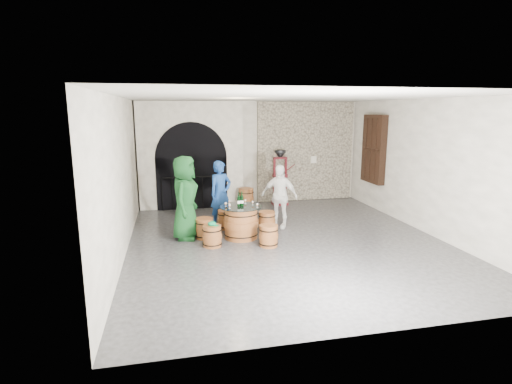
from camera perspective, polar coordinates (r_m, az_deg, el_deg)
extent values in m
plane|color=#2A2A2D|center=(9.25, 4.26, -6.90)|extent=(8.00, 8.00, 0.00)
plane|color=silver|center=(12.72, -0.73, 5.62)|extent=(8.00, 0.00, 8.00)
plane|color=silver|center=(5.24, 16.98, -3.65)|extent=(8.00, 0.00, 8.00)
plane|color=silver|center=(8.56, -18.66, 2.06)|extent=(0.00, 8.00, 8.00)
plane|color=silver|center=(10.42, 23.24, 3.34)|extent=(0.00, 8.00, 8.00)
plane|color=beige|center=(8.77, 4.59, 13.34)|extent=(8.00, 8.00, 0.00)
cube|color=#B2A78E|center=(13.14, 7.07, 5.73)|extent=(3.20, 0.12, 3.18)
cube|color=silver|center=(12.24, -9.28, 5.23)|extent=(3.10, 0.50, 3.18)
cube|color=black|center=(12.10, -9.09, 1.21)|extent=(2.10, 0.03, 1.55)
cylinder|color=black|center=(11.98, -9.21, 4.86)|extent=(2.10, 0.03, 2.10)
cylinder|color=black|center=(12.00, -9.10, 2.12)|extent=(1.79, 0.04, 0.04)
cylinder|color=black|center=(12.07, -13.26, -0.35)|extent=(0.02, 0.02, 0.98)
cylinder|color=black|center=(12.07, -11.85, -0.29)|extent=(0.02, 0.02, 0.98)
cylinder|color=black|center=(12.07, -10.44, -0.23)|extent=(0.02, 0.02, 0.98)
cylinder|color=black|center=(12.09, -9.03, -0.17)|extent=(0.02, 0.02, 0.98)
cylinder|color=black|center=(12.10, -7.62, -0.11)|extent=(0.02, 0.02, 0.98)
cylinder|color=black|center=(12.13, -6.22, -0.05)|extent=(0.02, 0.02, 0.98)
cylinder|color=black|center=(12.16, -4.83, 0.01)|extent=(0.02, 0.02, 0.98)
cube|color=black|center=(12.36, 16.49, 5.90)|extent=(0.20, 1.10, 2.00)
cube|color=black|center=(12.34, 16.28, 5.90)|extent=(0.06, 0.88, 1.76)
cube|color=black|center=(12.35, 16.41, 5.90)|extent=(0.22, 0.92, 0.06)
cube|color=black|center=(12.10, 17.06, 5.75)|extent=(0.22, 0.06, 1.80)
cube|color=black|center=(12.35, 16.41, 5.90)|extent=(0.22, 0.06, 1.80)
cube|color=black|center=(12.60, 15.78, 6.05)|extent=(0.22, 0.06, 1.80)
cylinder|color=brown|center=(9.30, -2.16, -4.45)|extent=(0.76, 0.76, 0.72)
cylinder|color=brown|center=(9.30, -2.16, -4.45)|extent=(0.81, 0.81, 0.16)
torus|color=black|center=(9.37, -2.15, -5.88)|extent=(0.81, 0.81, 0.02)
torus|color=black|center=(9.23, -2.17, -2.99)|extent=(0.81, 0.81, 0.02)
cylinder|color=brown|center=(9.20, -2.18, -2.24)|extent=(0.77, 0.77, 0.02)
cylinder|color=black|center=(9.20, -2.18, -2.09)|extent=(0.98, 0.98, 0.01)
cylinder|color=brown|center=(9.39, -7.40, -5.21)|extent=(0.39, 0.39, 0.46)
cylinder|color=brown|center=(9.39, -7.40, -5.21)|extent=(0.42, 0.42, 0.10)
torus|color=black|center=(9.43, -7.38, -6.12)|extent=(0.43, 0.43, 0.02)
torus|color=black|center=(9.34, -7.42, -4.30)|extent=(0.43, 0.43, 0.02)
cylinder|color=brown|center=(9.32, -7.44, -3.81)|extent=(0.40, 0.40, 0.02)
cylinder|color=brown|center=(10.08, -4.31, -3.96)|extent=(0.39, 0.39, 0.46)
cylinder|color=brown|center=(10.08, -4.31, -3.96)|extent=(0.42, 0.42, 0.10)
torus|color=black|center=(10.12, -4.30, -4.81)|extent=(0.43, 0.43, 0.02)
torus|color=black|center=(10.04, -4.33, -3.11)|extent=(0.43, 0.43, 0.02)
cylinder|color=brown|center=(10.02, -4.33, -2.65)|extent=(0.40, 0.40, 0.02)
cylinder|color=brown|center=(9.90, 1.57, -4.23)|extent=(0.39, 0.39, 0.46)
cylinder|color=brown|center=(9.90, 1.57, -4.23)|extent=(0.42, 0.42, 0.10)
torus|color=black|center=(9.94, 1.57, -5.09)|extent=(0.43, 0.43, 0.02)
torus|color=black|center=(9.86, 1.58, -3.36)|extent=(0.43, 0.43, 0.02)
cylinder|color=brown|center=(9.83, 1.58, -2.89)|extent=(0.40, 0.40, 0.02)
cylinder|color=brown|center=(8.78, 1.81, -6.32)|extent=(0.39, 0.39, 0.46)
cylinder|color=brown|center=(8.78, 1.81, -6.32)|extent=(0.42, 0.42, 0.10)
torus|color=black|center=(8.83, 1.80, -7.28)|extent=(0.43, 0.43, 0.02)
torus|color=black|center=(8.73, 1.82, -5.35)|extent=(0.43, 0.43, 0.02)
cylinder|color=brown|center=(8.71, 1.82, -4.82)|extent=(0.40, 0.40, 0.02)
cylinder|color=brown|center=(8.81, -6.27, -6.32)|extent=(0.39, 0.39, 0.46)
cylinder|color=brown|center=(8.81, -6.27, -6.32)|extent=(0.42, 0.42, 0.10)
torus|color=black|center=(8.86, -6.25, -7.28)|extent=(0.43, 0.43, 0.02)
torus|color=black|center=(8.76, -6.30, -5.35)|extent=(0.43, 0.43, 0.02)
cylinder|color=brown|center=(8.74, -6.31, -4.83)|extent=(0.40, 0.40, 0.02)
ellipsoid|color=#0B7E49|center=(8.72, -6.31, -4.52)|extent=(0.18, 0.18, 0.10)
cylinder|color=#0B7E49|center=(8.71, -5.76, -4.79)|extent=(0.12, 0.12, 0.01)
imported|color=#12431C|center=(9.25, -10.13, -0.83)|extent=(0.88, 1.09, 1.93)
imported|color=navy|center=(10.20, -5.06, -0.24)|extent=(0.73, 0.63, 1.68)
imported|color=white|center=(10.06, 3.35, -0.60)|extent=(1.00, 0.85, 1.61)
cylinder|color=black|center=(9.17, -2.47, -1.37)|extent=(0.07, 0.07, 0.22)
cylinder|color=white|center=(9.17, -2.47, -1.43)|extent=(0.08, 0.08, 0.06)
cone|color=black|center=(9.15, -2.48, -0.61)|extent=(0.07, 0.07, 0.05)
cylinder|color=black|center=(9.13, -2.48, -0.27)|extent=(0.03, 0.03, 0.07)
cylinder|color=black|center=(9.19, -2.01, -1.34)|extent=(0.07, 0.07, 0.22)
cylinder|color=white|center=(9.20, -2.01, -1.40)|extent=(0.08, 0.08, 0.06)
cone|color=black|center=(9.17, -2.02, -0.58)|extent=(0.07, 0.07, 0.05)
cylinder|color=black|center=(9.16, -2.02, -0.24)|extent=(0.03, 0.03, 0.07)
cylinder|color=black|center=(9.29, -2.06, -1.20)|extent=(0.07, 0.07, 0.22)
cylinder|color=white|center=(9.29, -2.06, -1.26)|extent=(0.08, 0.08, 0.06)
cone|color=black|center=(9.26, -2.06, -0.45)|extent=(0.07, 0.07, 0.05)
cylinder|color=black|center=(9.25, -2.07, -0.12)|extent=(0.03, 0.03, 0.07)
cylinder|color=brown|center=(11.98, -1.45, -1.01)|extent=(0.44, 0.44, 0.62)
cylinder|color=brown|center=(11.98, -1.45, -1.01)|extent=(0.47, 0.47, 0.14)
torus|color=black|center=(12.02, -1.44, -2.00)|extent=(0.48, 0.48, 0.02)
torus|color=black|center=(11.93, -1.45, -0.02)|extent=(0.48, 0.48, 0.02)
cylinder|color=brown|center=(11.91, -1.46, 0.49)|extent=(0.45, 0.45, 0.02)
cube|color=#540E16|center=(12.65, 3.41, -1.58)|extent=(0.47, 0.38, 0.09)
cube|color=#540E16|center=(12.48, 3.46, 2.37)|extent=(0.43, 0.27, 0.11)
cube|color=#540E16|center=(12.40, 3.49, 4.85)|extent=(0.43, 0.11, 0.06)
cylinder|color=black|center=(12.55, 3.44, 0.65)|extent=(0.05, 0.05, 0.91)
cylinder|color=black|center=(12.38, 3.50, 5.82)|extent=(0.35, 0.35, 0.08)
cone|color=black|center=(12.39, 3.49, 5.31)|extent=(0.35, 0.35, 0.18)
cube|color=#540E16|center=(12.46, 2.64, 1.64)|extent=(0.06, 0.06, 1.45)
cube|color=#540E16|center=(12.55, 4.25, 1.70)|extent=(0.06, 0.06, 1.45)
cylinder|color=#540E16|center=(12.49, 4.72, 3.33)|extent=(0.39, 0.03, 0.28)
cube|color=silver|center=(13.18, 8.19, 4.62)|extent=(0.18, 0.10, 0.22)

